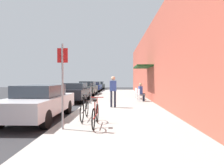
{
  "coord_description": "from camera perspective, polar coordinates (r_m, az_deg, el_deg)",
  "views": [
    {
      "loc": [
        2.06,
        -9.88,
        1.63
      ],
      "look_at": [
        1.66,
        4.62,
        1.29
      ],
      "focal_mm": 29.35,
      "sensor_mm": 36.0,
      "label": 1
    }
  ],
  "objects": [
    {
      "name": "cafe_chair_0",
      "position": [
        13.09,
        8.84,
        -3.1
      ],
      "size": [
        0.5,
        0.5,
        0.87
      ],
      "color": "silver",
      "rests_on": "sidewalk_slab"
    },
    {
      "name": "cafe_chair_2",
      "position": [
        14.87,
        7.98,
        -2.57
      ],
      "size": [
        0.54,
        0.54,
        0.87
      ],
      "color": "silver",
      "rests_on": "sidewalk_slab"
    },
    {
      "name": "parked_car_3",
      "position": [
        25.67,
        -5.47,
        -0.76
      ],
      "size": [
        1.8,
        4.4,
        1.34
      ],
      "color": "navy",
      "rests_on": "ground_plane"
    },
    {
      "name": "parking_meter",
      "position": [
        11.33,
        -6.58,
        -2.44
      ],
      "size": [
        0.12,
        0.1,
        1.32
      ],
      "color": "slate",
      "rests_on": "sidewalk_slab"
    },
    {
      "name": "cafe_chair_1",
      "position": [
        14.08,
        8.33,
        -2.79
      ],
      "size": [
        0.49,
        0.49,
        0.87
      ],
      "color": "silver",
      "rests_on": "sidewalk_slab"
    },
    {
      "name": "seated_patron_0",
      "position": [
        13.1,
        9.1,
        -2.26
      ],
      "size": [
        0.47,
        0.41,
        1.29
      ],
      "color": "#232838",
      "rests_on": "sidewalk_slab"
    },
    {
      "name": "pedestrian_standing",
      "position": [
        10.0,
        0.35,
        -1.6
      ],
      "size": [
        0.36,
        0.22,
        1.7
      ],
      "color": "#232838",
      "rests_on": "sidewalk_slab"
    },
    {
      "name": "ground_plane",
      "position": [
        10.22,
        -10.15,
        -7.87
      ],
      "size": [
        60.0,
        60.0,
        0.0
      ],
      "primitive_type": "plane",
      "color": "#2D2D30"
    },
    {
      "name": "sidewalk_slab",
      "position": [
        11.98,
        2.51,
        -6.2
      ],
      "size": [
        4.5,
        32.0,
        0.12
      ],
      "primitive_type": "cube",
      "color": "#9E9B93",
      "rests_on": "ground_plane"
    },
    {
      "name": "building_facade",
      "position": [
        12.23,
        13.9,
        7.09
      ],
      "size": [
        1.4,
        32.0,
        5.74
      ],
      "color": "#BC5442",
      "rests_on": "ground_plane"
    },
    {
      "name": "street_sign",
      "position": [
        5.76,
        -15.17,
        1.39
      ],
      "size": [
        0.32,
        0.06,
        2.6
      ],
      "color": "gray",
      "rests_on": "sidewalk_slab"
    },
    {
      "name": "parked_car_2",
      "position": [
        19.76,
        -7.61,
        -1.23
      ],
      "size": [
        1.8,
        4.4,
        1.47
      ],
      "color": "#47514C",
      "rests_on": "ground_plane"
    },
    {
      "name": "bicycle_0",
      "position": [
        6.12,
        -5.16,
        -9.51
      ],
      "size": [
        0.46,
        1.71,
        0.9
      ],
      "color": "black",
      "rests_on": "sidewalk_slab"
    },
    {
      "name": "parked_car_0",
      "position": [
        8.05,
        -21.61,
        -5.16
      ],
      "size": [
        1.8,
        4.4,
        1.41
      ],
      "color": "#B7B7BC",
      "rests_on": "ground_plane"
    },
    {
      "name": "parked_car_1",
      "position": [
        14.08,
        -11.39,
        -2.37
      ],
      "size": [
        1.8,
        4.4,
        1.39
      ],
      "color": "black",
      "rests_on": "ground_plane"
    },
    {
      "name": "bicycle_1",
      "position": [
        7.14,
        -8.53,
        -7.96
      ],
      "size": [
        0.46,
        1.71,
        0.9
      ],
      "color": "black",
      "rests_on": "sidewalk_slab"
    },
    {
      "name": "parked_car_4",
      "position": [
        31.75,
        -4.11,
        -0.36
      ],
      "size": [
        1.8,
        4.4,
        1.33
      ],
      "color": "#47514C",
      "rests_on": "ground_plane"
    }
  ]
}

